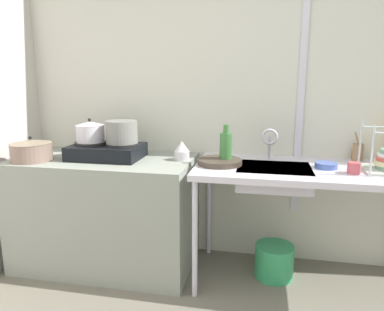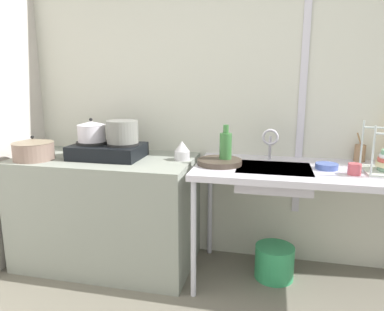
% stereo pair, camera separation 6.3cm
% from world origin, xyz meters
% --- Properties ---
extents(wall_back, '(4.70, 0.10, 2.67)m').
position_xyz_m(wall_back, '(0.00, 1.95, 1.34)').
color(wall_back, beige).
rests_on(wall_back, ground).
extents(wall_metal_strip, '(0.05, 0.01, 2.14)m').
position_xyz_m(wall_metal_strip, '(0.15, 1.89, 1.47)').
color(wall_metal_strip, silver).
extents(counter_concrete, '(1.29, 0.68, 0.82)m').
position_xyz_m(counter_concrete, '(-1.23, 1.56, 0.41)').
color(counter_concrete, gray).
rests_on(counter_concrete, ground).
extents(counter_sink, '(1.45, 0.68, 0.82)m').
position_xyz_m(counter_sink, '(0.19, 1.56, 0.76)').
color(counter_sink, silver).
rests_on(counter_sink, ground).
extents(stove, '(0.50, 0.35, 0.12)m').
position_xyz_m(stove, '(-1.20, 1.56, 0.88)').
color(stove, black).
rests_on(stove, counter_concrete).
extents(pot_on_left_burner, '(0.20, 0.20, 0.17)m').
position_xyz_m(pot_on_left_burner, '(-1.32, 1.56, 1.01)').
color(pot_on_left_burner, silver).
rests_on(pot_on_left_burner, stove).
extents(pot_on_right_burner, '(0.22, 0.22, 0.16)m').
position_xyz_m(pot_on_right_burner, '(-1.08, 1.56, 1.02)').
color(pot_on_right_burner, slate).
rests_on(pot_on_right_burner, stove).
extents(pot_beside_stove, '(0.28, 0.28, 0.17)m').
position_xyz_m(pot_beside_stove, '(-1.69, 1.38, 0.90)').
color(pot_beside_stove, '#81695D').
rests_on(pot_beside_stove, counter_concrete).
extents(percolator, '(0.11, 0.11, 0.14)m').
position_xyz_m(percolator, '(-0.66, 1.61, 0.89)').
color(percolator, silver).
rests_on(percolator, counter_concrete).
extents(sink_basin, '(0.47, 0.37, 0.13)m').
position_xyz_m(sink_basin, '(-0.02, 1.53, 0.76)').
color(sink_basin, silver).
rests_on(sink_basin, counter_sink).
extents(faucet, '(0.11, 0.07, 0.23)m').
position_xyz_m(faucet, '(-0.05, 1.71, 0.97)').
color(faucet, silver).
rests_on(faucet, counter_sink).
extents(frying_pan, '(0.30, 0.30, 0.04)m').
position_xyz_m(frying_pan, '(-0.38, 1.53, 0.84)').
color(frying_pan, '#3E342A').
rests_on(frying_pan, counter_sink).
extents(cup_by_rack, '(0.08, 0.08, 0.07)m').
position_xyz_m(cup_by_rack, '(0.45, 1.45, 0.86)').
color(cup_by_rack, '#B94953').
rests_on(cup_by_rack, counter_sink).
extents(small_bowl_on_drainboard, '(0.14, 0.14, 0.04)m').
position_xyz_m(small_bowl_on_drainboard, '(0.31, 1.56, 0.84)').
color(small_bowl_on_drainboard, '#465EAE').
rests_on(small_bowl_on_drainboard, counter_sink).
extents(bottle_by_sink, '(0.08, 0.08, 0.27)m').
position_xyz_m(bottle_by_sink, '(-0.34, 1.56, 0.93)').
color(bottle_by_sink, '#366D35').
rests_on(bottle_by_sink, counter_sink).
extents(utensil_jar, '(0.07, 0.07, 0.20)m').
position_xyz_m(utensil_jar, '(0.56, 1.84, 0.88)').
color(utensil_jar, '#8F6C4D').
rests_on(utensil_jar, counter_sink).
extents(bucket_on_floor, '(0.27, 0.27, 0.24)m').
position_xyz_m(bucket_on_floor, '(0.01, 1.59, 0.12)').
color(bucket_on_floor, '#2E9158').
rests_on(bucket_on_floor, ground).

